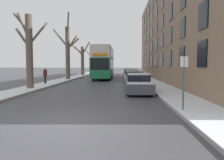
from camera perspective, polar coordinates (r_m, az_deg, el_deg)
The scene contains 17 objects.
ground_plane at distance 8.07m, azimuth -12.79°, elevation -10.64°, with size 320.00×320.00×0.00m, color #424247.
sidewalk_left at distance 61.03m, azimuth -4.53°, elevation 2.10°, with size 2.22×130.00×0.16m.
sidewalk_right at distance 60.66m, azimuth 5.78°, elevation 2.08°, with size 2.22×130.00×0.16m.
terrace_facade_right at distance 30.50m, azimuth 20.15°, elevation 12.30°, with size 9.10×41.92×13.16m.
bare_tree_left_0 at distance 19.05m, azimuth -20.87°, elevation 7.66°, with size 2.73×2.21×6.42m.
bare_tree_left_1 at distance 29.74m, azimuth -11.51°, elevation 7.46°, with size 3.63×2.51×8.65m.
bare_tree_left_2 at distance 41.70m, azimuth -7.82°, elevation 5.43°, with size 3.68×3.46×6.35m.
bare_tree_left_3 at distance 53.46m, azimuth -5.18°, elevation 5.11°, with size 3.41×1.76×7.01m.
double_decker_bus at distance 32.25m, azimuth -2.21°, elevation 4.89°, with size 2.54×11.45×4.54m.
parked_car_0 at distance 15.72m, azimuth 6.88°, elevation -1.06°, with size 1.76×4.44×1.42m.
parked_car_1 at distance 20.86m, azimuth 5.82°, elevation 0.22°, with size 1.74×4.12×1.47m.
parked_car_2 at distance 26.25m, azimuth 5.16°, elevation 1.01°, with size 1.86×4.28×1.50m.
parked_car_3 at distance 32.25m, azimuth 4.68°, elevation 1.51°, with size 1.80×4.54×1.43m.
parked_car_4 at distance 38.30m, azimuth 4.36°, elevation 1.89°, with size 1.82×3.92×1.44m.
oncoming_van at distance 46.74m, azimuth -2.87°, elevation 3.05°, with size 1.96×5.04×2.41m.
pedestrian_left_sidewalk at distance 23.16m, azimuth -17.05°, elevation 1.11°, with size 0.38×0.38×1.73m.
street_sign_post at distance 9.50m, azimuth 18.20°, elevation -0.09°, with size 0.32×0.07×2.40m.
Camera 1 is at (2.10, -7.53, 2.02)m, focal length 35.00 mm.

